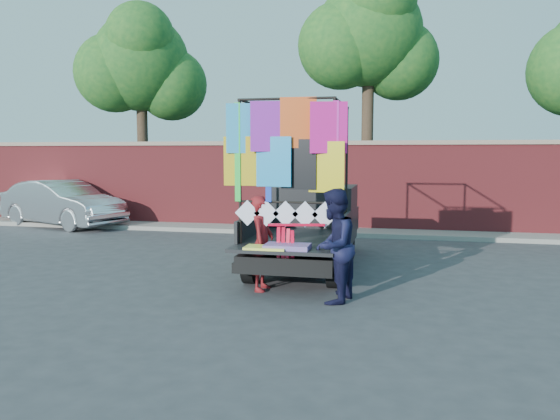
% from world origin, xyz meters
% --- Properties ---
extents(ground, '(90.00, 90.00, 0.00)m').
position_xyz_m(ground, '(0.00, 0.00, 0.00)').
color(ground, '#38383A').
rests_on(ground, ground).
extents(brick_wall, '(30.00, 0.45, 2.61)m').
position_xyz_m(brick_wall, '(0.00, 7.00, 1.33)').
color(brick_wall, '#9D2D32').
rests_on(brick_wall, ground).
extents(curb, '(30.00, 1.20, 0.12)m').
position_xyz_m(curb, '(0.00, 6.30, 0.06)').
color(curb, gray).
rests_on(curb, ground).
extents(tree_left, '(4.20, 3.30, 7.05)m').
position_xyz_m(tree_left, '(-6.48, 8.12, 5.12)').
color(tree_left, '#38281C').
rests_on(tree_left, ground).
extents(tree_mid, '(4.20, 3.30, 7.73)m').
position_xyz_m(tree_mid, '(1.02, 8.12, 5.70)').
color(tree_mid, '#38281C').
rests_on(tree_mid, ground).
extents(pickup_truck, '(1.98, 4.98, 3.13)m').
position_xyz_m(pickup_truck, '(0.28, 2.11, 0.79)').
color(pickup_truck, black).
rests_on(pickup_truck, ground).
extents(sedan, '(4.59, 2.84, 1.43)m').
position_xyz_m(sedan, '(-8.15, 6.00, 0.71)').
color(sedan, silver).
rests_on(sedan, ground).
extents(woman, '(0.38, 0.58, 1.57)m').
position_xyz_m(woman, '(-0.14, -0.26, 0.78)').
color(woman, maroon).
rests_on(woman, ground).
extents(man, '(0.81, 0.96, 1.73)m').
position_xyz_m(man, '(1.11, -0.74, 0.87)').
color(man, '#151534').
rests_on(man, ground).
extents(streamer_bundle, '(0.89, 0.23, 0.62)m').
position_xyz_m(streamer_bundle, '(0.38, -0.51, 0.96)').
color(streamer_bundle, red).
rests_on(streamer_bundle, ground).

